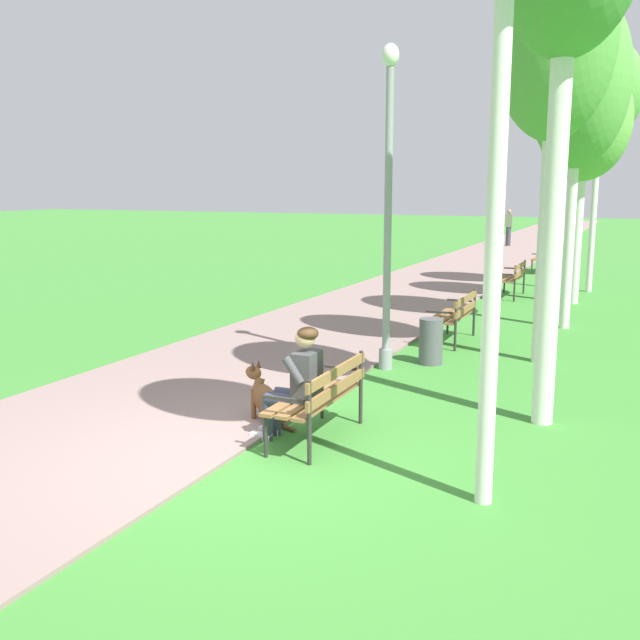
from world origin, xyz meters
TOP-DOWN VIEW (x-y plane):
  - ground_plane at (0.00, 0.00)m, footprint 120.00×120.00m
  - paved_path at (-2.02, 24.00)m, footprint 3.65×60.00m
  - park_bench_near at (0.37, 0.80)m, footprint 0.55×1.50m
  - park_bench_mid at (0.45, 6.29)m, footprint 0.55×1.50m
  - park_bench_far at (0.43, 12.02)m, footprint 0.55×1.50m
  - park_bench_furthest at (0.49, 17.68)m, footprint 0.55×1.50m
  - person_seated_on_near_bench at (0.17, 0.65)m, footprint 0.74×0.49m
  - dog_brown at (-0.40, 1.04)m, footprint 0.80×0.43m
  - lamp_post_near at (-0.02, 4.01)m, footprint 0.24×0.24m
  - birch_tree_third at (1.97, 5.40)m, footprint 1.74×1.57m
  - birch_tree_fourth at (2.04, 8.42)m, footprint 1.82×2.00m
  - birch_tree_fifth at (1.91, 11.64)m, footprint 2.03×1.88m
  - birch_tree_sixth at (2.08, 13.77)m, footprint 1.98×1.86m
  - litter_bin at (0.50, 4.58)m, footprint 0.36×0.36m
  - pedestrian_distant at (-2.35, 27.26)m, footprint 0.32×0.22m

SIDE VIEW (x-z plane):
  - ground_plane at x=0.00m, z-range 0.00..0.00m
  - paved_path at x=-2.02m, z-range 0.00..0.04m
  - dog_brown at x=-0.40m, z-range -0.09..0.61m
  - litter_bin at x=0.50m, z-range 0.00..0.70m
  - park_bench_near at x=0.37m, z-range 0.09..0.94m
  - park_bench_mid at x=0.45m, z-range 0.09..0.94m
  - park_bench_far at x=0.43m, z-range 0.09..0.94m
  - park_bench_furthest at x=0.49m, z-range 0.09..0.94m
  - person_seated_on_near_bench at x=0.17m, z-range 0.06..1.31m
  - pedestrian_distant at x=-2.35m, z-range 0.02..1.67m
  - lamp_post_near at x=-0.02m, z-range 0.08..4.68m
  - birch_tree_fifth at x=1.91m, z-range 1.35..6.80m
  - birch_tree_fourth at x=2.04m, z-range 1.46..7.57m
  - birch_tree_third at x=1.97m, z-range 1.60..7.89m
  - birch_tree_sixth at x=2.08m, z-range 1.83..8.05m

